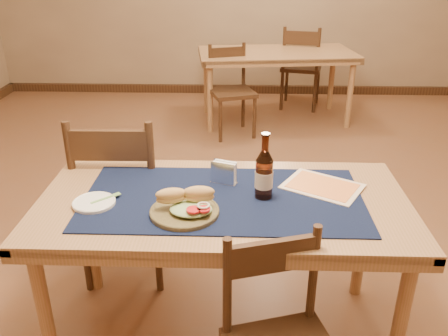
{
  "coord_description": "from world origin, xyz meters",
  "views": [
    {
      "loc": [
        0.06,
        -2.6,
        1.74
      ],
      "look_at": [
        0.0,
        -0.7,
        0.85
      ],
      "focal_mm": 38.0,
      "sensor_mm": 36.0,
      "label": 1
    }
  ],
  "objects_px": {
    "back_table": "(276,59)",
    "chair_main_far": "(123,195)",
    "napkin_holder": "(224,173)",
    "beer_bottle": "(264,174)",
    "sandwich_plate": "(186,207)",
    "main_table": "(223,215)"
  },
  "relations": [
    {
      "from": "chair_main_far",
      "to": "beer_bottle",
      "type": "bearing_deg",
      "value": -30.74
    },
    {
      "from": "main_table",
      "to": "chair_main_far",
      "type": "height_order",
      "value": "chair_main_far"
    },
    {
      "from": "main_table",
      "to": "beer_bottle",
      "type": "bearing_deg",
      "value": 4.68
    },
    {
      "from": "back_table",
      "to": "chair_main_far",
      "type": "bearing_deg",
      "value": -110.01
    },
    {
      "from": "napkin_holder",
      "to": "sandwich_plate",
      "type": "bearing_deg",
      "value": -116.92
    },
    {
      "from": "chair_main_far",
      "to": "napkin_holder",
      "type": "xyz_separation_m",
      "value": [
        0.56,
        -0.31,
        0.29
      ]
    },
    {
      "from": "main_table",
      "to": "beer_bottle",
      "type": "relative_size",
      "value": 5.47
    },
    {
      "from": "chair_main_far",
      "to": "main_table",
      "type": "bearing_deg",
      "value": -38.76
    },
    {
      "from": "sandwich_plate",
      "to": "beer_bottle",
      "type": "distance_m",
      "value": 0.36
    },
    {
      "from": "chair_main_far",
      "to": "napkin_holder",
      "type": "height_order",
      "value": "chair_main_far"
    },
    {
      "from": "back_table",
      "to": "sandwich_plate",
      "type": "relative_size",
      "value": 5.98
    },
    {
      "from": "main_table",
      "to": "back_table",
      "type": "bearing_deg",
      "value": 82.12
    },
    {
      "from": "main_table",
      "to": "napkin_holder",
      "type": "distance_m",
      "value": 0.2
    },
    {
      "from": "napkin_holder",
      "to": "back_table",
      "type": "bearing_deg",
      "value": 81.72
    },
    {
      "from": "napkin_holder",
      "to": "chair_main_far",
      "type": "bearing_deg",
      "value": 150.97
    },
    {
      "from": "main_table",
      "to": "chair_main_far",
      "type": "distance_m",
      "value": 0.74
    },
    {
      "from": "beer_bottle",
      "to": "main_table",
      "type": "bearing_deg",
      "value": -175.32
    },
    {
      "from": "sandwich_plate",
      "to": "beer_bottle",
      "type": "relative_size",
      "value": 0.97
    },
    {
      "from": "beer_bottle",
      "to": "back_table",
      "type": "bearing_deg",
      "value": 85.13
    },
    {
      "from": "chair_main_far",
      "to": "sandwich_plate",
      "type": "distance_m",
      "value": 0.77
    },
    {
      "from": "back_table",
      "to": "sandwich_plate",
      "type": "height_order",
      "value": "sandwich_plate"
    },
    {
      "from": "beer_bottle",
      "to": "napkin_holder",
      "type": "bearing_deg",
      "value": 144.17
    }
  ]
}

